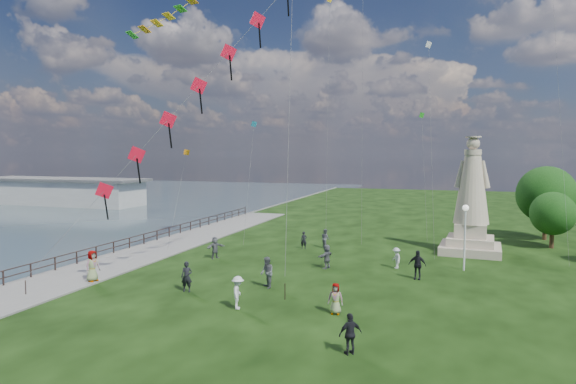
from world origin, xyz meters
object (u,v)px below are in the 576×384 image
(pier_pavilion, at_px, (62,191))
(person_4, at_px, (336,299))
(person_5, at_px, (215,248))
(person_11, at_px, (327,256))
(person_2, at_px, (238,293))
(person_7, at_px, (325,238))
(person_6, at_px, (304,240))
(person_0, at_px, (187,277))
(person_1, at_px, (267,272))
(person_10, at_px, (93,267))
(lamppost, at_px, (465,223))
(person_9, at_px, (417,265))
(person_8, at_px, (396,258))
(person_3, at_px, (350,334))
(statue, at_px, (471,209))

(pier_pavilion, xyz_separation_m, person_4, (55.65, -40.44, -1.06))
(person_5, height_order, person_11, person_11)
(person_2, relative_size, person_7, 1.06)
(pier_pavilion, height_order, person_6, pier_pavilion)
(person_0, relative_size, person_7, 1.10)
(person_6, bearing_deg, person_1, -96.79)
(person_1, bearing_deg, person_5, -173.30)
(person_0, relative_size, person_1, 0.95)
(person_10, bearing_deg, person_2, -86.68)
(lamppost, distance_m, person_4, 13.39)
(person_9, relative_size, person_11, 1.11)
(person_5, relative_size, person_6, 1.15)
(person_1, bearing_deg, person_4, 16.41)
(person_4, bearing_deg, person_11, 103.45)
(person_5, relative_size, person_8, 1.15)
(person_9, height_order, person_11, person_9)
(pier_pavilion, distance_m, person_10, 56.32)
(person_1, distance_m, person_6, 12.13)
(person_5, xyz_separation_m, person_6, (5.36, 5.73, -0.11))
(person_7, bearing_deg, pier_pavilion, 22.39)
(person_1, height_order, person_10, person_10)
(person_2, xyz_separation_m, person_4, (4.94, 0.81, -0.07))
(person_6, bearing_deg, person_2, -98.45)
(pier_pavilion, relative_size, person_3, 17.96)
(person_2, bearing_deg, pier_pavilion, 32.86)
(lamppost, relative_size, person_1, 2.44)
(person_0, xyz_separation_m, person_10, (-6.51, -0.16, 0.08))
(person_9, bearing_deg, person_2, -125.85)
(person_3, bearing_deg, person_0, -65.55)
(person_2, distance_m, person_4, 5.00)
(lamppost, relative_size, person_4, 2.91)
(person_9, xyz_separation_m, person_11, (-6.18, 1.06, -0.09))
(statue, relative_size, person_9, 5.02)
(person_7, distance_m, person_11, 7.38)
(person_0, relative_size, person_10, 0.91)
(person_3, bearing_deg, person_1, -87.83)
(person_3, bearing_deg, person_2, -67.39)
(person_9, bearing_deg, person_0, -143.21)
(person_3, relative_size, person_11, 1.00)
(statue, xyz_separation_m, person_8, (-5.10, -7.27, -2.80))
(person_4, height_order, person_8, person_4)
(person_2, distance_m, person_8, 13.41)
(person_10, height_order, person_11, person_10)
(pier_pavilion, bearing_deg, person_10, -44.57)
(person_5, relative_size, person_7, 1.04)
(pier_pavilion, height_order, person_2, pier_pavilion)
(person_4, xyz_separation_m, person_8, (1.87, 10.75, -0.05))
(pier_pavilion, xyz_separation_m, person_6, (49.42, -25.10, -1.11))
(person_6, xyz_separation_m, person_10, (-9.31, -14.42, 0.23))
(lamppost, bearing_deg, pier_pavilion, 155.00)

